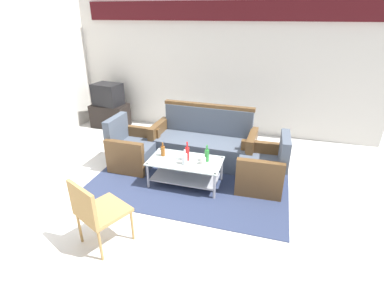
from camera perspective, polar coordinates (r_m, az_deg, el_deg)
ground_plane at (r=4.03m, az=-3.76°, el=-12.59°), size 14.00×14.00×0.00m
wall_back at (r=6.24m, az=5.79°, el=15.64°), size 6.52×0.19×2.80m
rug at (r=4.68m, az=-0.11°, el=-6.65°), size 3.01×2.14×0.01m
couch at (r=5.10m, az=2.36°, el=0.06°), size 1.82×0.79×0.96m
armchair_left at (r=5.03m, az=-11.71°, el=-1.19°), size 0.71×0.77×0.85m
armchair_right at (r=4.46m, az=13.82°, el=-4.91°), size 0.72×0.78×0.85m
coffee_table at (r=4.39m, az=-1.30°, el=-4.88°), size 1.10×0.60×0.40m
bottle_clear at (r=4.19m, az=-1.49°, el=-2.91°), size 0.08×0.08×0.23m
bottle_green at (r=4.27m, az=2.96°, el=-2.22°), size 0.07×0.07×0.26m
bottle_red at (r=4.29m, az=-1.00°, el=-1.86°), size 0.06×0.06×0.30m
bottle_brown at (r=4.45m, az=-5.80°, el=-1.35°), size 0.06×0.06×0.22m
cup at (r=4.21m, az=2.23°, el=-3.34°), size 0.08×0.08×0.10m
tv_stand at (r=6.97m, az=-15.89°, el=5.48°), size 0.80×0.50×0.52m
television at (r=6.83m, az=-16.36°, el=9.44°), size 0.66×0.52×0.48m
wicker_chair at (r=3.35m, az=-18.62°, el=-12.19°), size 0.64×0.64×0.84m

